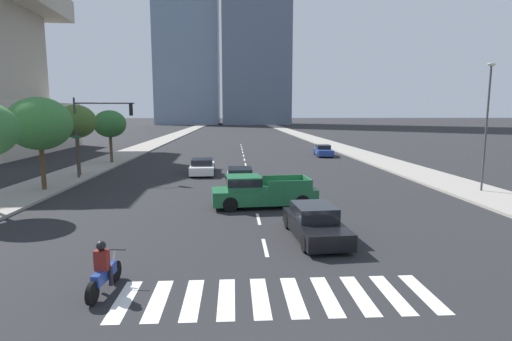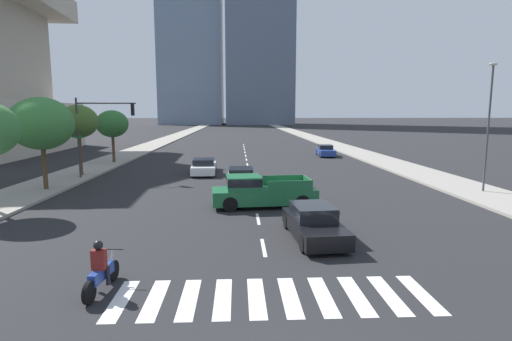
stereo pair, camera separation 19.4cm
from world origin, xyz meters
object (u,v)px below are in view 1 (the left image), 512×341
Objects in this scene: sedan_white_3 at (202,167)px; street_lamp_east at (487,118)px; street_tree_second at (40,124)px; sedan_blue_2 at (323,151)px; street_tree_third at (76,122)px; street_tree_fourth at (110,124)px; motorcycle_lead at (104,272)px; sedan_black_0 at (315,223)px; traffic_signal_far at (98,123)px; pickup_truck at (259,192)px; sedan_silver_1 at (240,179)px.

street_lamp_east is (17.83, -8.76, 4.02)m from sedan_white_3.
street_lamp_east reaches higher than street_tree_second.
street_tree_third is at bearing -53.06° from sedan_blue_2.
sedan_blue_2 is 0.62× the size of street_lamp_east.
street_tree_third is at bearing 90.00° from street_tree_second.
street_tree_second is at bearing -90.00° from street_tree_fourth.
street_tree_second reaches higher than sedan_blue_2.
motorcycle_lead is 17.34m from street_tree_second.
street_tree_fourth is at bearing -152.58° from sedan_black_0.
traffic_signal_far is at bearing 165.48° from street_lamp_east.
pickup_truck is at bearing -15.58° from sedan_blue_2.
street_tree_third reaches higher than street_tree_fourth.
sedan_silver_1 is at bearing 170.22° from street_lamp_east.
street_lamp_east is 1.34× the size of street_tree_second.
motorcycle_lead is at bearing -17.47° from sedan_blue_2.
sedan_black_0 is 0.96× the size of sedan_white_3.
sedan_blue_2 reaches higher than sedan_white_3.
pickup_truck reaches higher than sedan_blue_2.
street_lamp_east reaches higher than street_tree_fourth.
sedan_blue_2 is at bearing -26.91° from sedan_silver_1.
sedan_black_0 is at bearing -145.48° from street_lamp_east.
sedan_white_3 is at bearing 25.65° from sedan_silver_1.
pickup_truck is (4.89, 9.87, 0.23)m from motorcycle_lead.
traffic_signal_far reaches higher than sedan_silver_1.
street_tree_third is at bearing -90.00° from street_tree_fourth.
motorcycle_lead is at bearing -145.87° from street_lamp_east.
street_tree_second is at bearing 175.87° from street_lamp_east.
pickup_truck is 5.72m from sedan_black_0.
street_lamp_east is (14.88, -2.56, 3.99)m from sedan_silver_1.
traffic_signal_far reaches higher than sedan_black_0.
sedan_blue_2 is (9.92, 19.39, -0.02)m from sedan_silver_1.
street_tree_third is at bearing 149.13° from traffic_signal_far.
motorcycle_lead is at bearing -60.51° from street_tree_second.
sedan_blue_2 is at bearing 14.93° from street_tree_fourth.
street_tree_fourth is (0.00, 8.29, -0.39)m from street_tree_third.
street_tree_second is at bearing 123.84° from sedan_white_3.
sedan_blue_2 is 1.02× the size of sedan_white_3.
street_tree_fourth is (-22.26, -5.93, 3.26)m from sedan_blue_2.
pickup_truck is 14.77m from street_lamp_east.
pickup_truck is 1.23× the size of sedan_black_0.
sedan_white_3 is at bearing -165.89° from sedan_black_0.
sedan_silver_1 is at bearing -22.75° from sedan_blue_2.
street_tree_third reaches higher than pickup_truck.
sedan_white_3 is 12.15m from street_tree_second.
sedan_blue_2 is at bearing 102.72° from street_lamp_east.
sedan_white_3 is at bearing 6.28° from street_tree_third.
street_tree_second is (-12.33, -0.60, 3.63)m from sedan_silver_1.
sedan_blue_2 is 0.84× the size of street_tree_second.
traffic_signal_far is at bearing -44.86° from pickup_truck.
street_tree_second is at bearing -128.67° from sedan_black_0.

